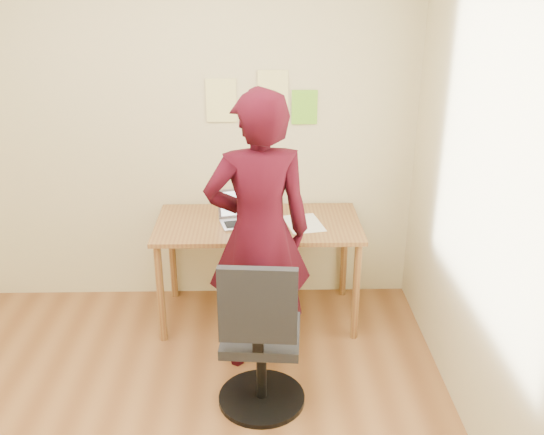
{
  "coord_description": "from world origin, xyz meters",
  "views": [
    {
      "loc": [
        0.63,
        -2.45,
        2.35
      ],
      "look_at": [
        0.7,
        0.95,
        0.95
      ],
      "focal_mm": 40.0,
      "sensor_mm": 36.0,
      "label": 1
    }
  ],
  "objects_px": {
    "desk": "(258,234)",
    "phone": "(280,231)",
    "laptop": "(241,215)",
    "office_chair": "(260,346)",
    "person": "(259,234)"
  },
  "relations": [
    {
      "from": "laptop",
      "to": "desk",
      "type": "bearing_deg",
      "value": -18.14
    },
    {
      "from": "person",
      "to": "laptop",
      "type": "bearing_deg",
      "value": -85.75
    },
    {
      "from": "desk",
      "to": "office_chair",
      "type": "xyz_separation_m",
      "value": [
        0.01,
        -1.0,
        -0.24
      ]
    },
    {
      "from": "phone",
      "to": "desk",
      "type": "bearing_deg",
      "value": 107.68
    },
    {
      "from": "desk",
      "to": "phone",
      "type": "distance_m",
      "value": 0.24
    },
    {
      "from": "desk",
      "to": "office_chair",
      "type": "height_order",
      "value": "office_chair"
    },
    {
      "from": "desk",
      "to": "laptop",
      "type": "bearing_deg",
      "value": 175.77
    },
    {
      "from": "phone",
      "to": "laptop",
      "type": "bearing_deg",
      "value": 122.89
    },
    {
      "from": "laptop",
      "to": "office_chair",
      "type": "xyz_separation_m",
      "value": [
        0.12,
        -1.01,
        -0.37
      ]
    },
    {
      "from": "desk",
      "to": "laptop",
      "type": "relative_size",
      "value": 4.06
    },
    {
      "from": "phone",
      "to": "office_chair",
      "type": "relative_size",
      "value": 0.15
    },
    {
      "from": "desk",
      "to": "person",
      "type": "height_order",
      "value": "person"
    },
    {
      "from": "desk",
      "to": "phone",
      "type": "relative_size",
      "value": 9.8
    },
    {
      "from": "desk",
      "to": "person",
      "type": "distance_m",
      "value": 0.57
    },
    {
      "from": "phone",
      "to": "office_chair",
      "type": "xyz_separation_m",
      "value": [
        -0.13,
        -0.83,
        -0.33
      ]
    }
  ]
}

